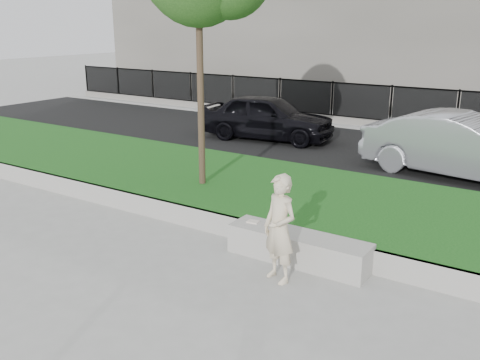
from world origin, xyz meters
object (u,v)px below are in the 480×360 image
Objects in this scene: man at (280,229)px; car_silver at (462,146)px; car_dark at (267,117)px; stone_bench at (298,248)px; book at (253,222)px.

man is 7.19m from car_silver.
man is 0.38× the size of car_dark.
car_dark is 0.91× the size of car_silver.
book is at bearing 177.72° from stone_bench.
book is at bearing -159.08° from car_dark.
man is at bearing 179.88° from car_silver.
car_dark is (-5.04, 7.58, 0.53)m from stone_bench.
stone_bench is at bearing 178.53° from car_silver.
stone_bench is at bearing -8.44° from book.
man is 0.35× the size of car_silver.
car_silver reaches higher than book.
car_silver is at bearing 80.16° from stone_bench.
book is 0.05× the size of car_dark.
car_dark is (-5.09, 8.29, -0.05)m from man.
car_silver is (1.98, 6.36, 0.32)m from book.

